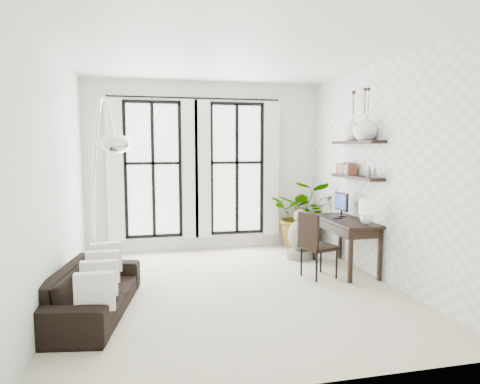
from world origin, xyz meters
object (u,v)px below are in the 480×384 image
object	(u,v)px
plant	(303,214)
arc_lamp	(102,145)
sofa	(93,291)
desk	(347,224)
desk_chair	(314,241)
buddha	(300,238)

from	to	relation	value
plant	arc_lamp	xyz separation A→B (m)	(-3.54, -1.97, 1.34)
arc_lamp	sofa	bearing A→B (deg)	-99.55
sofa	plant	distance (m)	4.48
desk	arc_lamp	bearing A→B (deg)	-174.40
desk	arc_lamp	distance (m)	3.86
plant	desk_chair	xyz separation A→B (m)	(-0.54, -1.85, -0.10)
plant	desk	bearing A→B (deg)	-86.26
arc_lamp	buddha	distance (m)	3.81
desk	desk_chair	distance (m)	0.71
sofa	desk	bearing A→B (deg)	-65.59
desk_chair	arc_lamp	world-z (taller)	arc_lamp
buddha	arc_lamp	bearing A→B (deg)	-158.70
desk	buddha	xyz separation A→B (m)	(-0.43, 0.89, -0.39)
plant	buddha	size ratio (longest dim) A/B	1.51
desk	arc_lamp	world-z (taller)	arc_lamp
sofa	plant	bearing A→B (deg)	-44.75
sofa	plant	size ratio (longest dim) A/B	1.46
plant	desk_chair	world-z (taller)	plant
sofa	buddha	distance (m)	3.80
plant	desk	xyz separation A→B (m)	(0.11, -1.61, 0.09)
desk_chair	arc_lamp	bearing A→B (deg)	167.32
sofa	buddha	world-z (taller)	buddha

